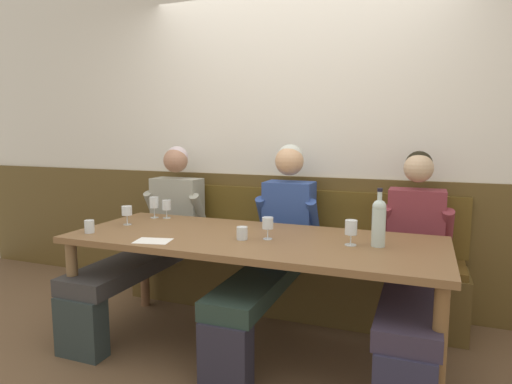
% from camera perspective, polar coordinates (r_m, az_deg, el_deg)
% --- Properties ---
extents(ground_plane, '(6.80, 6.80, 0.02)m').
position_cam_1_polar(ground_plane, '(2.94, -1.20, -20.79)').
color(ground_plane, brown).
rests_on(ground_plane, ground).
extents(room_wall_back, '(6.80, 0.08, 2.80)m').
position_cam_1_polar(room_wall_back, '(3.62, 5.38, 7.79)').
color(room_wall_back, silver).
rests_on(room_wall_back, ground).
extents(wood_wainscot_panel, '(6.80, 0.03, 1.04)m').
position_cam_1_polar(wood_wainscot_panel, '(3.67, 4.97, -6.08)').
color(wood_wainscot_panel, brown).
rests_on(wood_wainscot_panel, ground).
extents(wall_bench, '(2.61, 0.42, 0.94)m').
position_cam_1_polar(wall_bench, '(3.54, 3.96, -10.60)').
color(wall_bench, brown).
rests_on(wall_bench, ground).
extents(dining_table, '(2.31, 0.90, 0.75)m').
position_cam_1_polar(dining_table, '(2.77, -0.49, -7.30)').
color(dining_table, brown).
rests_on(dining_table, ground).
extents(person_right_seat, '(0.52, 1.35, 1.28)m').
position_cam_1_polar(person_right_seat, '(3.51, -13.40, -5.38)').
color(person_right_seat, '#293433').
rests_on(person_right_seat, ground).
extents(person_left_seat, '(0.47, 1.35, 1.31)m').
position_cam_1_polar(person_left_seat, '(3.10, 2.41, -6.24)').
color(person_left_seat, '#282735').
rests_on(person_left_seat, ground).
extents(person_center_left_seat, '(0.48, 1.34, 1.27)m').
position_cam_1_polar(person_center_left_seat, '(2.93, 19.71, -8.26)').
color(person_center_left_seat, '#2C2B41').
rests_on(person_center_left_seat, ground).
extents(wine_bottle_green_tall, '(0.08, 0.08, 0.34)m').
position_cam_1_polar(wine_bottle_green_tall, '(2.59, 15.64, -3.67)').
color(wine_bottle_green_tall, '#B7C9C0').
rests_on(wine_bottle_green_tall, dining_table).
extents(wine_glass_left_end, '(0.07, 0.07, 0.14)m').
position_cam_1_polar(wine_glass_left_end, '(3.39, -11.54, -1.80)').
color(wine_glass_left_end, silver).
rests_on(wine_glass_left_end, dining_table).
extents(wine_glass_center_rear, '(0.07, 0.07, 0.16)m').
position_cam_1_polar(wine_glass_center_rear, '(3.42, -13.08, -1.39)').
color(wine_glass_center_rear, silver).
rests_on(wine_glass_center_rear, dining_table).
extents(wine_glass_mid_right, '(0.07, 0.07, 0.15)m').
position_cam_1_polar(wine_glass_mid_right, '(2.58, 12.22, -4.60)').
color(wine_glass_mid_right, silver).
rests_on(wine_glass_mid_right, dining_table).
extents(wine_glass_near_bucket, '(0.07, 0.07, 0.14)m').
position_cam_1_polar(wine_glass_near_bucket, '(2.67, 1.53, -4.20)').
color(wine_glass_near_bucket, silver).
rests_on(wine_glass_near_bucket, dining_table).
extents(wine_glass_right_end, '(0.07, 0.07, 0.13)m').
position_cam_1_polar(wine_glass_right_end, '(3.21, -16.40, -2.40)').
color(wine_glass_right_end, silver).
rests_on(wine_glass_right_end, dining_table).
extents(water_tumbler_center, '(0.07, 0.07, 0.08)m').
position_cam_1_polar(water_tumbler_center, '(2.67, -1.82, -5.35)').
color(water_tumbler_center, silver).
rests_on(water_tumbler_center, dining_table).
extents(water_tumbler_left, '(0.06, 0.06, 0.08)m').
position_cam_1_polar(water_tumbler_left, '(3.04, -20.79, -4.21)').
color(water_tumbler_left, silver).
rests_on(water_tumbler_left, dining_table).
extents(tasting_sheet_left_guest, '(0.24, 0.19, 0.00)m').
position_cam_1_polar(tasting_sheet_left_guest, '(2.71, -13.22, -6.19)').
color(tasting_sheet_left_guest, white).
rests_on(tasting_sheet_left_guest, dining_table).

